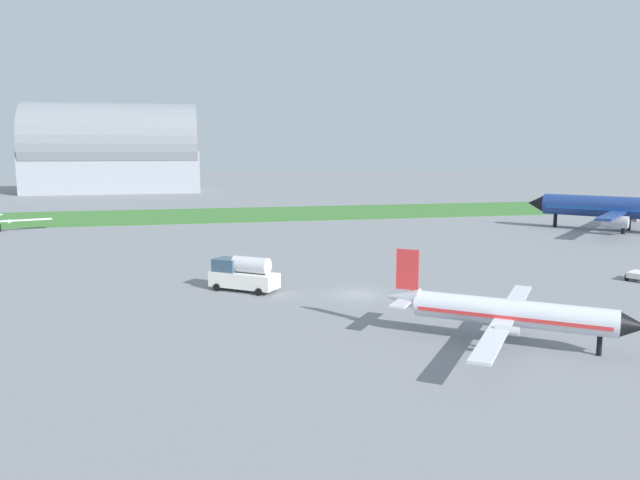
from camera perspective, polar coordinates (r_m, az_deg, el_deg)
The scene contains 7 objects.
ground_plane at distance 56.24m, azimuth 3.58°, elevation -5.11°, with size 600.00×600.00×0.00m, color gray.
grass_taxiway_strip at distance 125.79m, azimuth -5.57°, elevation 2.44°, with size 360.00×28.00×0.08m, color #3D7533.
airplane_foreground_turboprop at distance 43.71m, azimuth 17.00°, elevation -6.45°, with size 14.97×16.86×6.06m.
airplane_parked_jet_far at distance 109.45m, azimuth 26.27°, elevation 2.71°, with size 23.80×24.46×10.68m.
fuel_truck_near_gate at distance 57.86m, azimuth -7.18°, elevation -3.17°, with size 6.63×5.84×3.29m.
baggage_cart_midfield at distance 69.81m, azimuth 27.55°, elevation -2.91°, with size 2.95×2.75×0.90m.
hangar_distant at distance 199.89m, azimuth -18.68°, elevation 7.72°, with size 51.05×24.79×27.15m.
Camera 1 is at (-15.35, -52.47, 13.21)m, focal length 34.28 mm.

